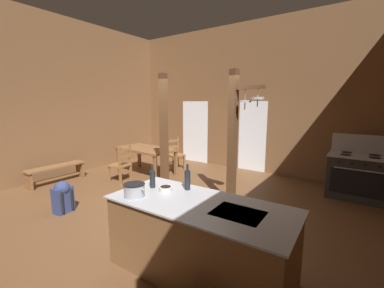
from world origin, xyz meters
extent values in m
cube|color=brown|center=(0.00, 0.00, -0.05)|extent=(8.20, 7.95, 0.10)
cube|color=brown|center=(0.00, 3.64, 2.13)|extent=(8.20, 0.14, 4.27)
cube|color=brown|center=(-3.77, 0.00, 2.13)|extent=(0.14, 7.95, 4.27)
cube|color=white|center=(-1.67, 3.57, 1.02)|extent=(1.00, 0.01, 2.05)
cube|color=white|center=(0.37, 3.57, 1.02)|extent=(0.84, 0.01, 2.05)
cube|color=brown|center=(1.58, -1.14, 0.43)|extent=(2.12, 0.94, 0.87)
cube|color=#A8AAB2|center=(1.58, -1.14, 0.88)|extent=(2.18, 1.00, 0.02)
cube|color=black|center=(2.05, -1.13, 0.88)|extent=(0.53, 0.41, 0.00)
cube|color=black|center=(1.57, -0.71, 0.05)|extent=(2.00, 0.08, 0.10)
cube|color=#2C2C2C|center=(3.04, 2.77, 0.45)|extent=(1.11, 0.78, 0.90)
cube|color=black|center=(3.03, 2.38, 0.42)|extent=(0.93, 0.03, 0.52)
cylinder|color=#A8AAB2|center=(3.03, 2.36, 0.70)|extent=(0.83, 0.04, 0.02)
cube|color=#A8AAB2|center=(3.04, 2.77, 0.92)|extent=(1.15, 0.82, 0.03)
cube|color=#A8AAB2|center=(3.04, 3.13, 1.12)|extent=(1.14, 0.06, 0.40)
cylinder|color=black|center=(3.28, 2.61, 0.94)|extent=(0.20, 0.20, 0.01)
cylinder|color=black|center=(2.79, 2.62, 0.94)|extent=(0.20, 0.20, 0.01)
cylinder|color=black|center=(3.29, 2.91, 0.94)|extent=(0.20, 0.20, 0.01)
cylinder|color=black|center=(2.79, 2.92, 0.94)|extent=(0.20, 0.20, 0.01)
cylinder|color=black|center=(3.36, 2.36, 0.82)|extent=(0.04, 0.03, 0.04)
cylinder|color=black|center=(3.14, 2.36, 0.82)|extent=(0.04, 0.03, 0.04)
cylinder|color=black|center=(2.92, 2.37, 0.82)|extent=(0.04, 0.03, 0.04)
cylinder|color=black|center=(2.70, 2.37, 0.82)|extent=(0.04, 0.03, 0.04)
cube|color=brown|center=(1.01, 0.88, 1.31)|extent=(0.16, 0.16, 2.62)
cube|color=brown|center=(1.28, 0.85, 2.27)|extent=(0.68, 0.17, 0.06)
cylinder|color=#A8AAB2|center=(1.25, 0.85, 2.16)|extent=(0.01, 0.01, 0.22)
cylinder|color=#A8AAB2|center=(1.25, 0.85, 2.03)|extent=(0.24, 0.24, 0.04)
cylinder|color=#A8AAB2|center=(1.25, 0.85, 1.95)|extent=(0.02, 0.02, 0.14)
cylinder|color=#A8AAB2|center=(1.49, 0.82, 2.19)|extent=(0.01, 0.01, 0.16)
cylinder|color=#A8AAB2|center=(1.49, 0.82, 2.09)|extent=(0.25, 0.25, 0.04)
cylinder|color=#A8AAB2|center=(1.49, 0.82, 2.01)|extent=(0.02, 0.02, 0.14)
cube|color=brown|center=(-0.51, 0.66, 1.31)|extent=(0.14, 0.14, 2.62)
cube|color=brown|center=(-1.97, 1.54, 0.71)|extent=(1.76, 1.02, 0.06)
cube|color=brown|center=(-2.73, 1.99, 0.34)|extent=(0.09, 0.09, 0.68)
cube|color=brown|center=(-1.16, 1.87, 0.34)|extent=(0.09, 0.09, 0.68)
cube|color=brown|center=(-2.79, 1.21, 0.34)|extent=(0.09, 0.09, 0.68)
cube|color=brown|center=(-1.21, 1.09, 0.34)|extent=(0.09, 0.09, 0.68)
cube|color=brown|center=(-1.59, 2.42, 0.43)|extent=(0.56, 0.56, 0.04)
cube|color=brown|center=(-1.35, 2.53, 0.21)|extent=(0.06, 0.06, 0.41)
cube|color=brown|center=(-1.48, 2.17, 0.21)|extent=(0.06, 0.06, 0.41)
cube|color=brown|center=(-1.71, 2.66, 0.47)|extent=(0.06, 0.06, 0.95)
cube|color=brown|center=(-1.84, 2.30, 0.47)|extent=(0.06, 0.06, 0.95)
cube|color=brown|center=(-1.77, 2.48, 0.84)|extent=(0.16, 0.37, 0.07)
cube|color=brown|center=(-1.77, 2.48, 0.65)|extent=(0.16, 0.37, 0.07)
cube|color=brown|center=(-2.00, 0.63, 0.43)|extent=(0.49, 0.49, 0.04)
cube|color=brown|center=(-2.17, 0.41, 0.21)|extent=(0.06, 0.06, 0.41)
cube|color=brown|center=(-2.22, 0.79, 0.21)|extent=(0.06, 0.06, 0.41)
cube|color=brown|center=(-1.79, 0.46, 0.47)|extent=(0.06, 0.06, 0.95)
cube|color=brown|center=(-1.84, 0.84, 0.47)|extent=(0.06, 0.06, 0.95)
cube|color=brown|center=(-1.82, 0.65, 0.84)|extent=(0.08, 0.38, 0.07)
cube|color=brown|center=(-1.82, 0.65, 0.65)|extent=(0.08, 0.38, 0.07)
cube|color=brown|center=(-3.23, -0.37, 0.42)|extent=(0.36, 1.40, 0.04)
cube|color=brown|center=(-3.23, -1.01, 0.20)|extent=(0.31, 0.06, 0.40)
cube|color=brown|center=(-3.24, 0.27, 0.20)|extent=(0.31, 0.06, 0.40)
cube|color=brown|center=(-3.23, -0.37, 0.12)|extent=(0.06, 1.20, 0.06)
cube|color=navy|center=(-1.40, -1.17, 0.24)|extent=(0.25, 0.34, 0.48)
cube|color=navy|center=(-1.53, -1.19, 0.17)|extent=(0.08, 0.23, 0.17)
cylinder|color=black|center=(-1.27, -1.25, 0.24)|extent=(0.04, 0.04, 0.38)
cylinder|color=black|center=(-1.29, -1.06, 0.24)|extent=(0.04, 0.04, 0.38)
sphere|color=navy|center=(-1.40, -1.17, 0.46)|extent=(0.30, 0.30, 0.27)
cylinder|color=#A8AAB2|center=(0.82, -1.42, 0.96)|extent=(0.25, 0.25, 0.15)
cylinder|color=black|center=(0.82, -1.42, 1.04)|extent=(0.26, 0.26, 0.01)
cylinder|color=#A8AAB2|center=(0.68, -1.42, 1.00)|extent=(0.05, 0.02, 0.02)
cylinder|color=#A8AAB2|center=(0.96, -1.42, 1.00)|extent=(0.05, 0.02, 0.02)
cylinder|color=silver|center=(1.01, -1.07, 0.92)|extent=(0.17, 0.17, 0.06)
cylinder|color=black|center=(1.01, -1.07, 0.95)|extent=(0.14, 0.14, 0.00)
cylinder|color=#1E2328|center=(0.78, -1.06, 1.00)|extent=(0.07, 0.07, 0.23)
cylinder|color=#1E2328|center=(0.78, -1.06, 1.15)|extent=(0.03, 0.03, 0.08)
cylinder|color=#1E2328|center=(1.21, -0.85, 1.01)|extent=(0.08, 0.08, 0.25)
cylinder|color=#1E2328|center=(1.21, -0.85, 1.18)|extent=(0.03, 0.03, 0.09)
camera|label=1|loc=(3.02, -3.37, 2.01)|focal=23.13mm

